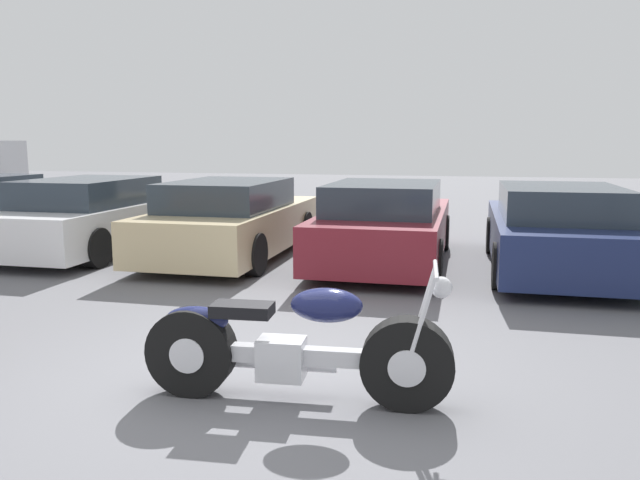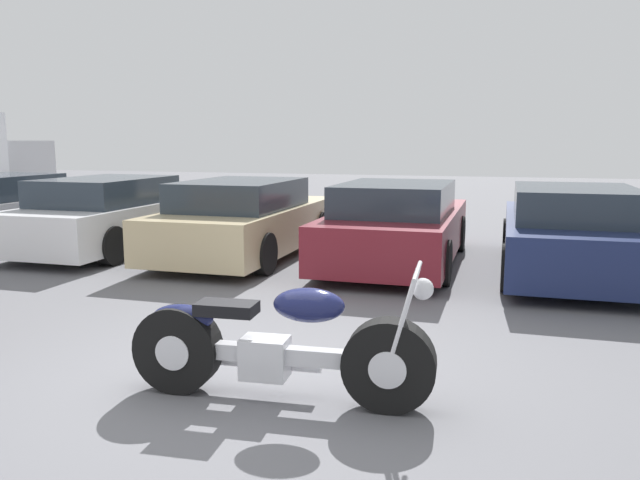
# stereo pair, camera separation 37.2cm
# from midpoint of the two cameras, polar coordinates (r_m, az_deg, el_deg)

# --- Properties ---
(ground_plane) EXTENTS (60.00, 60.00, 0.00)m
(ground_plane) POSITION_cam_midpoint_polar(r_m,az_deg,el_deg) (5.13, -5.42, -12.49)
(ground_plane) COLOR slate
(motorcycle) EXTENTS (2.26, 0.62, 1.02)m
(motorcycle) POSITION_cam_midpoint_polar(r_m,az_deg,el_deg) (4.59, -1.74, -9.70)
(motorcycle) COLOR black
(motorcycle) RESTS_ON ground_plane
(parked_car_silver) EXTENTS (1.85, 4.37, 1.26)m
(parked_car_silver) POSITION_cam_midpoint_polar(r_m,az_deg,el_deg) (13.01, -26.50, 2.45)
(parked_car_silver) COLOR #BCBCC1
(parked_car_silver) RESTS_ON ground_plane
(parked_car_white) EXTENTS (1.85, 4.37, 1.26)m
(parked_car_white) POSITION_cam_midpoint_polar(r_m,az_deg,el_deg) (11.42, -17.45, 2.20)
(parked_car_white) COLOR white
(parked_car_white) RESTS_ON ground_plane
(parked_car_champagne) EXTENTS (1.85, 4.37, 1.26)m
(parked_car_champagne) POSITION_cam_midpoint_polar(r_m,az_deg,el_deg) (10.26, -5.77, 1.84)
(parked_car_champagne) COLOR #C6B284
(parked_car_champagne) RESTS_ON ground_plane
(parked_car_maroon) EXTENTS (1.85, 4.37, 1.26)m
(parked_car_maroon) POSITION_cam_midpoint_polar(r_m,az_deg,el_deg) (9.67, 8.18, 1.36)
(parked_car_maroon) COLOR maroon
(parked_car_maroon) RESTS_ON ground_plane
(parked_car_navy) EXTENTS (1.85, 4.37, 1.26)m
(parked_car_navy) POSITION_cam_midpoint_polar(r_m,az_deg,el_deg) (9.52, 23.05, 0.60)
(parked_car_navy) COLOR #19234C
(parked_car_navy) RESTS_ON ground_plane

